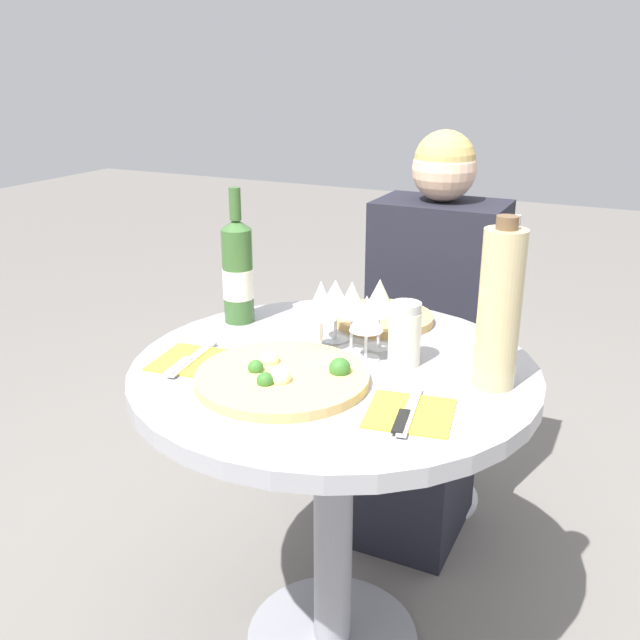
{
  "coord_description": "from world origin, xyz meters",
  "views": [
    {
      "loc": [
        0.56,
        -1.23,
        1.32
      ],
      "look_at": [
        -0.02,
        -0.02,
        0.83
      ],
      "focal_mm": 40.0,
      "sensor_mm": 36.0,
      "label": 1
    }
  ],
  "objects_px": {
    "seated_diner": "(425,360)",
    "wine_bottle": "(238,272)",
    "chair_behind_diner": "(438,365)",
    "dining_table": "(334,430)",
    "pizza_large": "(283,377)",
    "tall_carafe": "(499,308)"
  },
  "relations": [
    {
      "from": "pizza_large",
      "to": "wine_bottle",
      "type": "bearing_deg",
      "value": 134.85
    },
    {
      "from": "chair_behind_diner",
      "to": "tall_carafe",
      "type": "relative_size",
      "value": 2.72
    },
    {
      "from": "tall_carafe",
      "to": "dining_table",
      "type": "bearing_deg",
      "value": -171.94
    },
    {
      "from": "pizza_large",
      "to": "tall_carafe",
      "type": "xyz_separation_m",
      "value": [
        0.37,
        0.17,
        0.14
      ]
    },
    {
      "from": "dining_table",
      "to": "pizza_large",
      "type": "height_order",
      "value": "pizza_large"
    },
    {
      "from": "chair_behind_diner",
      "to": "seated_diner",
      "type": "xyz_separation_m",
      "value": [
        -0.0,
        -0.15,
        0.07
      ]
    },
    {
      "from": "chair_behind_diner",
      "to": "wine_bottle",
      "type": "relative_size",
      "value": 2.8
    },
    {
      "from": "dining_table",
      "to": "seated_diner",
      "type": "height_order",
      "value": "seated_diner"
    },
    {
      "from": "pizza_large",
      "to": "wine_bottle",
      "type": "xyz_separation_m",
      "value": [
        -0.26,
        0.26,
        0.11
      ]
    },
    {
      "from": "seated_diner",
      "to": "wine_bottle",
      "type": "height_order",
      "value": "seated_diner"
    },
    {
      "from": "chair_behind_diner",
      "to": "wine_bottle",
      "type": "height_order",
      "value": "wine_bottle"
    },
    {
      "from": "seated_diner",
      "to": "wine_bottle",
      "type": "distance_m",
      "value": 0.67
    },
    {
      "from": "chair_behind_diner",
      "to": "pizza_large",
      "type": "relative_size",
      "value": 2.64
    },
    {
      "from": "seated_diner",
      "to": "pizza_large",
      "type": "relative_size",
      "value": 3.38
    },
    {
      "from": "chair_behind_diner",
      "to": "pizza_large",
      "type": "bearing_deg",
      "value": 85.81
    },
    {
      "from": "dining_table",
      "to": "wine_bottle",
      "type": "height_order",
      "value": "wine_bottle"
    },
    {
      "from": "chair_behind_diner",
      "to": "wine_bottle",
      "type": "bearing_deg",
      "value": 61.94
    },
    {
      "from": "dining_table",
      "to": "wine_bottle",
      "type": "bearing_deg",
      "value": 156.19
    },
    {
      "from": "chair_behind_diner",
      "to": "seated_diner",
      "type": "distance_m",
      "value": 0.17
    },
    {
      "from": "pizza_large",
      "to": "tall_carafe",
      "type": "bearing_deg",
      "value": 24.64
    },
    {
      "from": "seated_diner",
      "to": "wine_bottle",
      "type": "xyz_separation_m",
      "value": [
        -0.33,
        -0.47,
        0.35
      ]
    },
    {
      "from": "dining_table",
      "to": "tall_carafe",
      "type": "distance_m",
      "value": 0.45
    }
  ]
}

